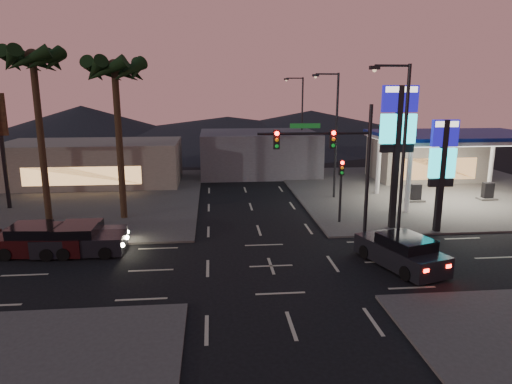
{
  "coord_description": "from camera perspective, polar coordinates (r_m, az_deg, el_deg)",
  "views": [
    {
      "loc": [
        -2.85,
        -21.55,
        8.77
      ],
      "look_at": [
        -0.4,
        3.84,
        3.0
      ],
      "focal_mm": 32.0,
      "sensor_mm": 36.0,
      "label": 1
    }
  ],
  "objects": [
    {
      "name": "car_lane_b_front",
      "position": [
        27.82,
        -20.43,
        -5.04
      ],
      "size": [
        4.38,
        1.9,
        1.41
      ],
      "color": "#505052",
      "rests_on": "ground"
    },
    {
      "name": "hill_left",
      "position": [
        84.7,
        -20.89,
        8.02
      ],
      "size": [
        40.0,
        40.0,
        6.0
      ],
      "primitive_type": "cone",
      "color": "black",
      "rests_on": "ground"
    },
    {
      "name": "car_lane_a_front",
      "position": [
        26.58,
        -21.25,
        -5.76
      ],
      "size": [
        4.85,
        2.08,
        1.57
      ],
      "color": "black",
      "rests_on": "ground"
    },
    {
      "name": "gas_station",
      "position": [
        38.66,
        23.84,
        6.19
      ],
      "size": [
        12.2,
        8.2,
        5.47
      ],
      "color": "silver",
      "rests_on": "ground"
    },
    {
      "name": "streetlight_near",
      "position": [
        24.72,
        17.57,
        5.06
      ],
      "size": [
        2.14,
        0.25,
        10.0
      ],
      "color": "black",
      "rests_on": "ground"
    },
    {
      "name": "pedestal_signal",
      "position": [
        30.3,
        10.59,
        1.4
      ],
      "size": [
        0.32,
        0.39,
        4.3
      ],
      "color": "black",
      "rests_on": "ground"
    },
    {
      "name": "hill_center",
      "position": [
        81.88,
        -3.55,
        7.99
      ],
      "size": [
        60.0,
        60.0,
        4.0
      ],
      "primitive_type": "cone",
      "color": "black",
      "rests_on": "ground"
    },
    {
      "name": "pylon_sign_tall",
      "position": [
        29.43,
        17.34,
        7.54
      ],
      "size": [
        2.2,
        0.35,
        9.0
      ],
      "color": "black",
      "rests_on": "ground"
    },
    {
      "name": "pylon_sign_short",
      "position": [
        29.79,
        22.3,
        3.86
      ],
      "size": [
        1.6,
        0.35,
        7.0
      ],
      "color": "black",
      "rests_on": "ground"
    },
    {
      "name": "corner_lot_ne",
      "position": [
        42.91,
        20.67,
        0.21
      ],
      "size": [
        24.0,
        24.0,
        0.12
      ],
      "primitive_type": "cube",
      "color": "#47443F",
      "rests_on": "ground"
    },
    {
      "name": "ground",
      "position": [
        23.44,
        1.89,
        -9.23
      ],
      "size": [
        140.0,
        140.0,
        0.0
      ],
      "primitive_type": "plane",
      "color": "black",
      "rests_on": "ground"
    },
    {
      "name": "suv_station",
      "position": [
        24.25,
        17.72,
        -7.15
      ],
      "size": [
        3.51,
        5.35,
        1.66
      ],
      "color": "black",
      "rests_on": "ground"
    },
    {
      "name": "car_lane_b_mid",
      "position": [
        28.93,
        -25.75,
        -4.91
      ],
      "size": [
        4.19,
        1.84,
        1.35
      ],
      "color": "black",
      "rests_on": "ground"
    },
    {
      "name": "convenience_store",
      "position": [
        47.87,
        20.41,
        3.82
      ],
      "size": [
        10.0,
        6.0,
        4.0
      ],
      "primitive_type": "cube",
      "color": "#726B5B",
      "rests_on": "ground"
    },
    {
      "name": "traffic_signal_mast",
      "position": [
        24.7,
        10.08,
        4.3
      ],
      "size": [
        6.1,
        0.39,
        8.0
      ],
      "color": "black",
      "rests_on": "ground"
    },
    {
      "name": "car_lane_a_mid",
      "position": [
        27.36,
        -25.36,
        -5.59
      ],
      "size": [
        5.04,
        2.42,
        1.6
      ],
      "color": "black",
      "rests_on": "ground"
    },
    {
      "name": "building_far_west",
      "position": [
        45.46,
        -19.69,
        3.44
      ],
      "size": [
        16.0,
        8.0,
        4.0
      ],
      "primitive_type": "cube",
      "color": "#726B5B",
      "rests_on": "ground"
    },
    {
      "name": "hill_right",
      "position": [
        83.72,
        6.87,
        8.37
      ],
      "size": [
        50.0,
        50.0,
        5.0
      ],
      "primitive_type": "cone",
      "color": "black",
      "rests_on": "ground"
    },
    {
      "name": "corner_lot_nw",
      "position": [
        40.73,
        -24.22,
        -0.74
      ],
      "size": [
        24.0,
        24.0,
        0.12
      ],
      "primitive_type": "cube",
      "color": "#47443F",
      "rests_on": "ground"
    },
    {
      "name": "streetlight_far",
      "position": [
        50.57,
        5.55,
        9.23
      ],
      "size": [
        2.14,
        0.25,
        10.0
      ],
      "color": "black",
      "rests_on": "ground"
    },
    {
      "name": "palm_a",
      "position": [
        31.66,
        -17.2,
        13.39
      ],
      "size": [
        4.41,
        4.41,
        10.86
      ],
      "color": "black",
      "rests_on": "ground"
    },
    {
      "name": "palm_b",
      "position": [
        33.01,
        -26.04,
        13.58
      ],
      "size": [
        4.41,
        4.41,
        11.46
      ],
      "color": "black",
      "rests_on": "ground"
    },
    {
      "name": "streetlight_mid",
      "position": [
        36.96,
        9.71,
        7.83
      ],
      "size": [
        2.14,
        0.25,
        10.0
      ],
      "color": "black",
      "rests_on": "ground"
    },
    {
      "name": "building_far_mid",
      "position": [
        48.25,
        0.3,
        4.92
      ],
      "size": [
        12.0,
        9.0,
        4.4
      ],
      "primitive_type": "cube",
      "color": "#4C4C51",
      "rests_on": "ground"
    }
  ]
}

